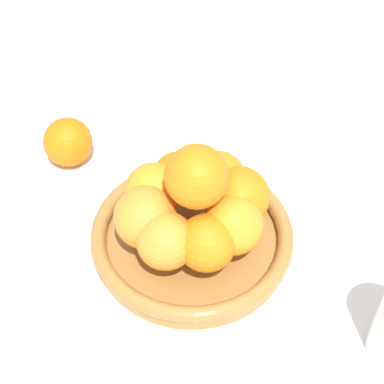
# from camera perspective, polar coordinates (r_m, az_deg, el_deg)

# --- Properties ---
(ground_plane) EXTENTS (4.00, 4.00, 0.00)m
(ground_plane) POSITION_cam_1_polar(r_m,az_deg,el_deg) (0.84, 0.00, -4.84)
(ground_plane) COLOR white
(fruit_bowl) EXTENTS (0.26, 0.26, 0.04)m
(fruit_bowl) POSITION_cam_1_polar(r_m,az_deg,el_deg) (0.82, 0.00, -4.05)
(fruit_bowl) COLOR #A57238
(fruit_bowl) RESTS_ON ground_plane
(orange_pile) EXTENTS (0.19, 0.19, 0.14)m
(orange_pile) POSITION_cam_1_polar(r_m,az_deg,el_deg) (0.78, 0.14, -1.12)
(orange_pile) COLOR orange
(orange_pile) RESTS_ON fruit_bowl
(stray_orange) EXTENTS (0.07, 0.07, 0.07)m
(stray_orange) POSITION_cam_1_polar(r_m,az_deg,el_deg) (0.94, -10.96, 4.39)
(stray_orange) COLOR orange
(stray_orange) RESTS_ON ground_plane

